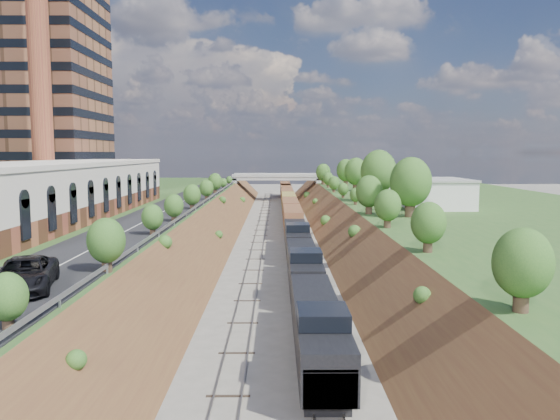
{
  "coord_description": "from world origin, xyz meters",
  "views": [
    {
      "loc": [
        0.03,
        -28.8,
        13.12
      ],
      "look_at": [
        0.45,
        38.98,
        6.0
      ],
      "focal_mm": 35.0,
      "sensor_mm": 36.0,
      "label": 1
    }
  ],
  "objects": [
    {
      "name": "commercial_building",
      "position": [
        -28.0,
        38.0,
        8.51
      ],
      "size": [
        14.3,
        62.3,
        7.0
      ],
      "color": "brown",
      "rests_on": "platform_left"
    },
    {
      "name": "platform_left",
      "position": [
        -33.0,
        60.0,
        2.5
      ],
      "size": [
        44.0,
        180.0,
        5.0
      ],
      "primitive_type": "cube",
      "color": "#305523",
      "rests_on": "ground"
    },
    {
      "name": "rail_left_track",
      "position": [
        -2.6,
        60.0,
        0.09
      ],
      "size": [
        1.58,
        180.0,
        0.18
      ],
      "primitive_type": "cube",
      "color": "gray",
      "rests_on": "ground"
    },
    {
      "name": "white_building_far",
      "position": [
        23.0,
        74.0,
        6.8
      ],
      "size": [
        8.0,
        10.0,
        3.6
      ],
      "primitive_type": "cube",
      "color": "silver",
      "rests_on": "platform_right"
    },
    {
      "name": "guardrail",
      "position": [
        -11.4,
        59.8,
        5.55
      ],
      "size": [
        0.1,
        171.0,
        0.7
      ],
      "color": "#99999E",
      "rests_on": "platform_left"
    },
    {
      "name": "ground",
      "position": [
        0.0,
        0.0,
        0.0
      ],
      "size": [
        400.0,
        400.0,
        0.0
      ],
      "primitive_type": "plane",
      "color": "#6B665B",
      "rests_on": "ground"
    },
    {
      "name": "white_building_near",
      "position": [
        23.5,
        52.0,
        7.0
      ],
      "size": [
        9.0,
        12.0,
        4.0
      ],
      "primitive_type": "cube",
      "color": "silver",
      "rests_on": "platform_right"
    },
    {
      "name": "tree_right_large",
      "position": [
        17.0,
        40.0,
        9.38
      ],
      "size": [
        5.25,
        5.25,
        7.61
      ],
      "color": "#473323",
      "rests_on": "platform_right"
    },
    {
      "name": "rail_right_track",
      "position": [
        2.6,
        60.0,
        0.09
      ],
      "size": [
        1.58,
        180.0,
        0.18
      ],
      "primitive_type": "cube",
      "color": "gray",
      "rests_on": "ground"
    },
    {
      "name": "platform_right",
      "position": [
        33.0,
        60.0,
        2.5
      ],
      "size": [
        44.0,
        180.0,
        5.0
      ],
      "primitive_type": "cube",
      "color": "#305523",
      "rests_on": "ground"
    },
    {
      "name": "road",
      "position": [
        -15.5,
        60.0,
        5.05
      ],
      "size": [
        8.0,
        180.0,
        0.1
      ],
      "primitive_type": "cube",
      "color": "black",
      "rests_on": "platform_left"
    },
    {
      "name": "embankment_right",
      "position": [
        11.0,
        60.0,
        0.0
      ],
      "size": [
        10.0,
        180.0,
        10.0
      ],
      "primitive_type": "cube",
      "rotation": [
        0.0,
        0.79,
        0.0
      ],
      "color": "brown",
      "rests_on": "ground"
    },
    {
      "name": "overpass",
      "position": [
        0.0,
        122.0,
        4.92
      ],
      "size": [
        24.5,
        8.3,
        7.4
      ],
      "color": "gray",
      "rests_on": "ground"
    },
    {
      "name": "suv",
      "position": [
        -14.73,
        2.61,
        6.05
      ],
      "size": [
        4.85,
        7.46,
        1.91
      ],
      "primitive_type": "imported",
      "rotation": [
        0.0,
        0.0,
        0.26
      ],
      "color": "black",
      "rests_on": "road"
    },
    {
      "name": "smokestack",
      "position": [
        -36.0,
        56.0,
        25.0
      ],
      "size": [
        3.2,
        3.2,
        40.0
      ],
      "primitive_type": "cylinder",
      "color": "brown",
      "rests_on": "platform_left"
    },
    {
      "name": "embankment_left",
      "position": [
        -11.0,
        60.0,
        0.0
      ],
      "size": [
        10.0,
        180.0,
        10.0
      ],
      "primitive_type": "cube",
      "rotation": [
        0.0,
        0.79,
        0.0
      ],
      "color": "brown",
      "rests_on": "ground"
    },
    {
      "name": "highrise_tower",
      "position": [
        -44.0,
        72.0,
        32.88
      ],
      "size": [
        22.0,
        22.0,
        53.9
      ],
      "color": "brown",
      "rests_on": "platform_left"
    },
    {
      "name": "freight_train",
      "position": [
        2.6,
        72.25,
        2.5
      ],
      "size": [
        2.87,
        146.53,
        4.55
      ],
      "color": "black",
      "rests_on": "ground"
    },
    {
      "name": "tree_left_crest",
      "position": [
        -11.8,
        20.0,
        7.04
      ],
      "size": [
        2.45,
        2.45,
        3.55
      ],
      "color": "#473323",
      "rests_on": "platform_left"
    }
  ]
}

